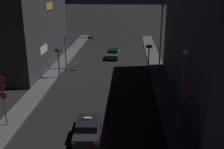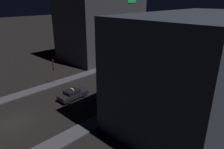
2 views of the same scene
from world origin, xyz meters
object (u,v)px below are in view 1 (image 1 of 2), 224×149
at_px(traffic_light_right_kerb, 149,52).
at_px(street_lamp_far_block, 161,32).
at_px(taxi, 88,128).
at_px(street_lamp_near_block, 184,80).
at_px(far_car, 113,53).
at_px(sign_pole_left, 3,96).
at_px(traffic_light_left_kerb, 58,57).
at_px(traffic_light_overhead, 77,45).

bearing_deg(traffic_light_right_kerb, street_lamp_far_block, -31.29).
bearing_deg(taxi, street_lamp_near_block, 10.22).
distance_m(far_car, sign_pole_left, 23.36).
distance_m(far_car, traffic_light_left_kerb, 11.93).
relative_size(taxi, traffic_light_right_kerb, 1.26).
xyz_separation_m(taxi, traffic_light_left_kerb, (-5.42, 13.08, 1.94)).
relative_size(traffic_light_left_kerb, street_lamp_far_block, 0.44).
distance_m(traffic_light_left_kerb, sign_pole_left, 12.03).
relative_size(far_car, sign_pole_left, 1.09).
distance_m(traffic_light_right_kerb, sign_pole_left, 19.86).
bearing_deg(street_lamp_near_block, far_car, 106.34).
height_order(taxi, traffic_light_right_kerb, traffic_light_right_kerb).
height_order(taxi, street_lamp_far_block, street_lamp_far_block).
distance_m(taxi, sign_pole_left, 7.14).
height_order(far_car, street_lamp_far_block, street_lamp_far_block).
bearing_deg(far_car, traffic_light_right_kerb, -52.64).
relative_size(sign_pole_left, street_lamp_far_block, 0.49).
xyz_separation_m(far_car, street_lamp_far_block, (6.32, -7.35, 4.58)).
bearing_deg(traffic_light_left_kerb, street_lamp_near_block, -43.53).
relative_size(taxi, traffic_light_left_kerb, 1.21).
height_order(traffic_light_left_kerb, sign_pole_left, sign_pole_left).
distance_m(far_car, traffic_light_right_kerb, 8.44).
height_order(street_lamp_near_block, street_lamp_far_block, street_lamp_far_block).
xyz_separation_m(sign_pole_left, street_lamp_far_block, (13.70, 14.73, 2.66)).
height_order(traffic_light_overhead, street_lamp_far_block, street_lamp_far_block).
bearing_deg(far_car, street_lamp_near_block, -73.66).
distance_m(traffic_light_right_kerb, street_lamp_near_block, 15.56).
relative_size(far_car, traffic_light_right_kerb, 1.27).
bearing_deg(street_lamp_far_block, traffic_light_left_kerb, -167.32).
xyz_separation_m(far_car, street_lamp_near_block, (6.44, -21.94, 3.53)).
height_order(taxi, far_car, taxi).
xyz_separation_m(taxi, street_lamp_far_block, (6.91, 15.86, 4.58)).
bearing_deg(street_lamp_near_block, sign_pole_left, -179.44).
xyz_separation_m(traffic_light_left_kerb, street_lamp_far_block, (12.33, 2.77, 2.63)).
bearing_deg(taxi, sign_pole_left, 170.54).
distance_m(far_car, traffic_light_overhead, 8.20).
bearing_deg(traffic_light_left_kerb, traffic_light_overhead, 67.17).
bearing_deg(sign_pole_left, traffic_light_overhead, 79.36).
bearing_deg(far_car, traffic_light_left_kerb, -120.67).
bearing_deg(traffic_light_right_kerb, street_lamp_near_block, -84.67).
relative_size(far_car, street_lamp_near_block, 0.70).
bearing_deg(street_lamp_far_block, far_car, 130.70).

